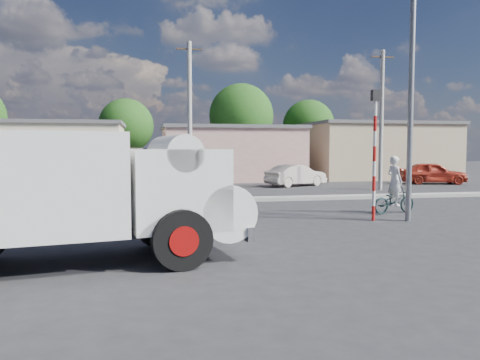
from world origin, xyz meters
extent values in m
plane|color=#29292B|center=(0.00, 0.00, 0.00)|extent=(120.00, 120.00, 0.00)
cube|color=#99968E|center=(0.00, 8.00, 0.08)|extent=(40.00, 0.80, 0.16)
cylinder|color=black|center=(-3.58, -3.59, 0.61)|extent=(1.27, 0.56, 1.23)
cylinder|color=#A40C0B|center=(-3.58, -3.59, 0.61)|extent=(0.66, 0.50, 0.60)
cylinder|color=black|center=(-3.97, -1.29, 0.61)|extent=(1.27, 0.56, 1.23)
cylinder|color=#A40C0B|center=(-3.97, -1.29, 0.61)|extent=(0.66, 0.50, 0.60)
cube|color=black|center=(-5.75, -2.78, 0.70)|extent=(5.30, 2.29, 0.20)
cube|color=silver|center=(-6.74, -2.95, 1.73)|extent=(4.37, 3.10, 2.06)
cube|color=silver|center=(-3.66, -2.42, 1.56)|extent=(2.36, 2.59, 1.73)
cylinder|color=silver|center=(-2.73, -2.26, 1.06)|extent=(1.59, 2.46, 1.23)
cylinder|color=silver|center=(-3.66, -2.42, 2.34)|extent=(1.16, 2.38, 0.78)
cube|color=silver|center=(-2.29, -2.18, 0.61)|extent=(0.56, 2.39, 0.31)
cube|color=black|center=(-4.43, -2.55, 2.06)|extent=(0.41, 1.88, 0.78)
imported|color=black|center=(4.78, 2.95, 0.49)|extent=(1.97, 1.07, 0.98)
imported|color=white|center=(4.78, 2.95, 0.92)|extent=(0.59, 0.76, 1.85)
imported|color=beige|center=(5.06, 15.54, 0.68)|extent=(4.36, 2.97, 1.36)
imported|color=#B12F1D|center=(14.67, 15.44, 0.74)|extent=(4.64, 2.82, 1.48)
cylinder|color=red|center=(3.20, 1.50, 0.25)|extent=(0.11, 0.11, 0.50)
cylinder|color=white|center=(3.20, 1.50, 0.75)|extent=(0.11, 0.11, 0.50)
cylinder|color=red|center=(3.20, 1.50, 1.25)|extent=(0.11, 0.11, 0.50)
cylinder|color=white|center=(3.20, 1.50, 1.75)|extent=(0.11, 0.11, 0.50)
cylinder|color=red|center=(3.20, 1.50, 2.25)|extent=(0.11, 0.11, 0.50)
cylinder|color=white|center=(3.20, 1.50, 2.75)|extent=(0.11, 0.11, 0.50)
cylinder|color=red|center=(3.20, 1.50, 3.25)|extent=(0.11, 0.11, 0.50)
cylinder|color=white|center=(3.20, 1.50, 3.75)|extent=(0.11, 0.11, 0.50)
cube|color=black|center=(3.20, 1.50, 4.18)|extent=(0.28, 0.18, 0.36)
cylinder|color=slate|center=(4.30, 1.20, 4.50)|extent=(0.18, 0.18, 9.00)
cube|color=beige|center=(-12.00, 22.00, 2.00)|extent=(12.00, 7.00, 4.00)
cube|color=#59595B|center=(-12.00, 22.00, 4.12)|extent=(12.30, 7.30, 0.24)
cube|color=tan|center=(2.00, 22.00, 1.90)|extent=(10.00, 7.00, 3.80)
cube|color=#59595B|center=(2.00, 22.00, 3.92)|extent=(10.30, 7.30, 0.24)
cube|color=tan|center=(14.00, 22.00, 2.10)|extent=(11.00, 7.00, 4.20)
cube|color=#59595B|center=(14.00, 22.00, 4.32)|extent=(11.30, 7.30, 0.24)
cylinder|color=#38281E|center=(-6.00, 29.00, 1.74)|extent=(0.36, 0.36, 3.47)
sphere|color=#2A621D|center=(-6.00, 29.00, 4.34)|extent=(4.71, 4.71, 4.71)
cylinder|color=#38281E|center=(4.00, 28.00, 2.10)|extent=(0.36, 0.36, 4.20)
sphere|color=#2A621D|center=(4.00, 28.00, 5.25)|extent=(5.70, 5.70, 5.70)
cylinder|color=#38281E|center=(11.00, 30.00, 1.82)|extent=(0.36, 0.36, 3.64)
sphere|color=#2A621D|center=(11.00, 30.00, 4.55)|extent=(4.94, 4.94, 4.94)
cylinder|color=#99968E|center=(-2.00, 12.00, 4.00)|extent=(0.24, 0.24, 8.00)
cube|color=#38281E|center=(-2.00, 12.00, 7.60)|extent=(1.40, 0.08, 0.08)
cylinder|color=#99968E|center=(9.00, 12.00, 4.00)|extent=(0.24, 0.24, 8.00)
cube|color=#38281E|center=(9.00, 12.00, 7.60)|extent=(1.40, 0.08, 0.08)
camera|label=1|loc=(-4.24, -12.91, 2.46)|focal=35.00mm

